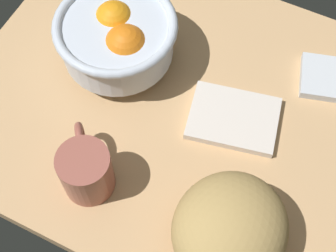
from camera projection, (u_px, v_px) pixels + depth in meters
ground_plane at (176, 108)px, 86.30cm from camera, size 70.63×57.61×3.00cm
fruit_bowl at (117, 36)px, 83.55cm from camera, size 20.27×20.27×10.94cm
bread_loaf at (230, 229)px, 69.54cm from camera, size 18.26×19.23×10.42cm
napkin_spare at (233, 118)px, 82.80cm from camera, size 16.14×13.32×1.41cm
mug at (86, 169)px, 74.64cm from camera, size 9.46×10.64×8.62cm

